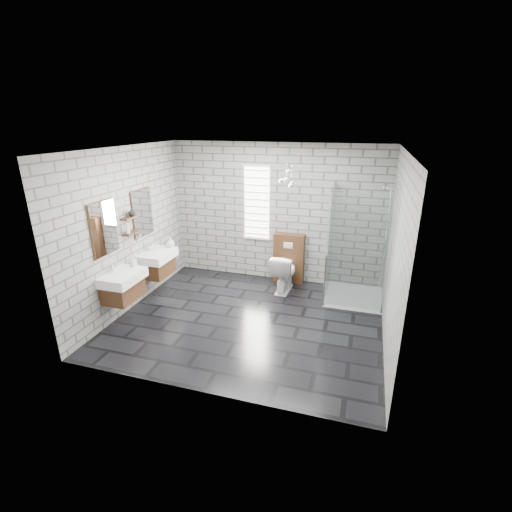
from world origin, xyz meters
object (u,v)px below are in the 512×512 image
at_px(vanity_right, 156,256).
at_px(vanity_left, 121,278).
at_px(toilet, 284,272).
at_px(cistern_panel, 289,258).
at_px(shower_enclosure, 350,275).

bearing_deg(vanity_right, vanity_left, -90.00).
height_order(vanity_left, vanity_right, same).
height_order(vanity_right, toilet, vanity_right).
distance_m(vanity_left, vanity_right, 1.03).
bearing_deg(vanity_left, cistern_panel, 46.37).
xyz_separation_m(vanity_right, cistern_panel, (2.20, 1.28, -0.26)).
bearing_deg(toilet, shower_enclosure, 178.29).
distance_m(vanity_right, cistern_panel, 2.56).
distance_m(cistern_panel, shower_enclosure, 1.31).
relative_size(vanity_left, toilet, 2.15).
height_order(cistern_panel, shower_enclosure, shower_enclosure).
relative_size(cistern_panel, toilet, 1.37).
bearing_deg(vanity_right, shower_enclosure, 12.63).
bearing_deg(toilet, vanity_right, 24.12).
distance_m(vanity_right, shower_enclosure, 3.50).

